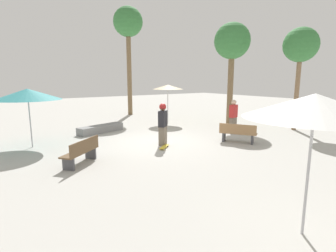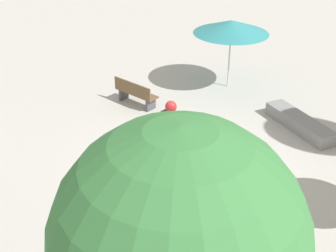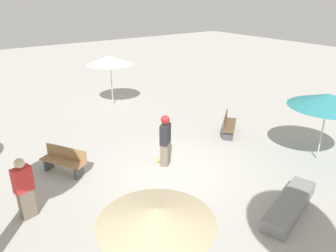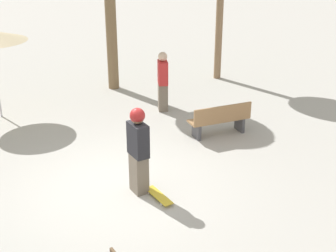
% 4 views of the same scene
% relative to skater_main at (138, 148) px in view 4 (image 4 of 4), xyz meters
% --- Properties ---
extents(ground_plane, '(60.00, 60.00, 0.00)m').
position_rel_skater_main_xyz_m(ground_plane, '(-0.10, -0.41, -0.97)').
color(ground_plane, '#B2AFA8').
extents(skater_main, '(0.54, 0.50, 1.80)m').
position_rel_skater_main_xyz_m(skater_main, '(0.00, 0.00, 0.00)').
color(skater_main, '#726656').
rests_on(skater_main, ground_plane).
extents(skateboard, '(0.74, 0.67, 0.07)m').
position_rel_skater_main_xyz_m(skateboard, '(0.21, 0.43, -0.91)').
color(skateboard, gold).
rests_on(skateboard, ground_plane).
extents(bench_far, '(1.19, 1.60, 0.85)m').
position_rel_skater_main_xyz_m(bench_far, '(-2.99, 1.50, -0.54)').
color(bench_far, '#47474C').
rests_on(bench_far, ground_plane).
extents(bystander_watching, '(0.52, 0.37, 1.72)m').
position_rel_skater_main_xyz_m(bystander_watching, '(-4.57, -0.19, -0.11)').
color(bystander_watching, '#726656').
rests_on(bystander_watching, ground_plane).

